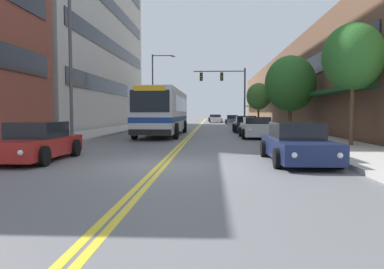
{
  "coord_description": "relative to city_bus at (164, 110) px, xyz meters",
  "views": [
    {
      "loc": [
        1.54,
        -11.44,
        1.64
      ],
      "look_at": [
        -0.25,
        22.18,
        -0.35
      ],
      "focal_mm": 35.0,
      "sensor_mm": 36.0,
      "label": 1
    }
  ],
  "objects": [
    {
      "name": "car_dark_grey_moving_second",
      "position": [
        3.92,
        41.58,
        -1.2
      ],
      "size": [
        2.18,
        4.7,
        1.26
      ],
      "color": "#38383D",
      "rests_on": "ground_plane"
    },
    {
      "name": "ground_plane",
      "position": [
        1.93,
        21.5,
        -1.8
      ],
      "size": [
        240.0,
        240.0,
        0.0
      ],
      "primitive_type": "plane",
      "color": "slate"
    },
    {
      "name": "fire_hydrant",
      "position": [
        7.88,
        -2.72,
        -1.24
      ],
      "size": [
        0.3,
        0.22,
        0.82
      ],
      "color": "yellow",
      "rests_on": "sidewalk_right"
    },
    {
      "name": "city_bus",
      "position": [
        0.0,
        0.0,
        0.0
      ],
      "size": [
        2.84,
        12.22,
        3.18
      ],
      "color": "silver",
      "rests_on": "ground_plane"
    },
    {
      "name": "car_navy_parked_right_foreground",
      "position": [
        6.28,
        -14.45,
        -1.2
      ],
      "size": [
        1.98,
        4.84,
        1.31
      ],
      "color": "#19234C",
      "rests_on": "ground_plane"
    },
    {
      "name": "car_silver_parked_right_end",
      "position": [
        6.36,
        -2.79,
        -1.16
      ],
      "size": [
        2.1,
        4.3,
        1.34
      ],
      "color": "#B7B7BC",
      "rests_on": "ground_plane"
    },
    {
      "name": "street_lamp_left_near",
      "position": [
        -3.02,
        -9.04,
        2.69
      ],
      "size": [
        2.38,
        0.28,
        7.48
      ],
      "color": "#47474C",
      "rests_on": "ground_plane"
    },
    {
      "name": "centre_line",
      "position": [
        1.93,
        21.5,
        -1.8
      ],
      "size": [
        0.34,
        106.0,
        0.01
      ],
      "color": "yellow",
      "rests_on": "ground_plane"
    },
    {
      "name": "sidewalk_left",
      "position": [
        -5.34,
        21.5,
        -1.72
      ],
      "size": [
        3.54,
        106.0,
        0.15
      ],
      "color": "#B2ADA5",
      "rests_on": "ground_plane"
    },
    {
      "name": "street_tree_right_far",
      "position": [
        8.5,
        13.87,
        1.56
      ],
      "size": [
        2.61,
        2.61,
        4.66
      ],
      "color": "brown",
      "rests_on": "sidewalk_right"
    },
    {
      "name": "car_red_parked_left_near",
      "position": [
        -2.51,
        -14.55,
        -1.2
      ],
      "size": [
        1.98,
        4.42,
        1.31
      ],
      "color": "maroon",
      "rests_on": "ground_plane"
    },
    {
      "name": "street_tree_right_mid",
      "position": [
        9.09,
        0.4,
        1.91
      ],
      "size": [
        3.62,
        3.62,
        5.56
      ],
      "color": "brown",
      "rests_on": "sidewalk_right"
    },
    {
      "name": "car_white_moving_lead",
      "position": [
        4.11,
        33.77,
        -1.18
      ],
      "size": [
        2.04,
        4.63,
        1.28
      ],
      "color": "white",
      "rests_on": "ground_plane"
    },
    {
      "name": "sidewalk_right",
      "position": [
        9.2,
        21.5,
        -1.72
      ],
      "size": [
        3.54,
        106.0,
        0.15
      ],
      "color": "#B2ADA5",
      "rests_on": "ground_plane"
    },
    {
      "name": "office_tower_left",
      "position": [
        -13.35,
        14.66,
        11.32
      ],
      "size": [
        12.08,
        31.25,
        26.24
      ],
      "color": "#BCB7AD",
      "rests_on": "ground_plane"
    },
    {
      "name": "traffic_signal_mast",
      "position": [
        5.18,
        15.27,
        2.88
      ],
      "size": [
        5.82,
        0.38,
        6.59
      ],
      "color": "#47474C",
      "rests_on": "ground_plane"
    },
    {
      "name": "street_tree_right_near",
      "position": [
        9.83,
        -9.54,
        2.35
      ],
      "size": [
        2.74,
        2.74,
        5.52
      ],
      "color": "brown",
      "rests_on": "sidewalk_right"
    },
    {
      "name": "car_slate_blue_parked_right_mid",
      "position": [
        6.38,
        26.8,
        -1.22
      ],
      "size": [
        1.98,
        4.24,
        1.27
      ],
      "color": "#475675",
      "rests_on": "ground_plane"
    },
    {
      "name": "storefront_row_right",
      "position": [
        15.2,
        21.5,
        2.41
      ],
      "size": [
        9.1,
        68.0,
        8.42
      ],
      "color": "brown",
      "rests_on": "ground_plane"
    },
    {
      "name": "car_black_parked_left_mid",
      "position": [
        -2.38,
        17.6,
        -1.18
      ],
      "size": [
        2.16,
        4.22,
        1.28
      ],
      "color": "black",
      "rests_on": "ground_plane"
    },
    {
      "name": "street_lamp_left_far",
      "position": [
        -2.98,
        16.09,
        3.16
      ],
      "size": [
        2.75,
        0.28,
        8.29
      ],
      "color": "#47474C",
      "rests_on": "ground_plane"
    },
    {
      "name": "car_charcoal_parked_right_far",
      "position": [
        6.26,
        4.07,
        -1.17
      ],
      "size": [
        2.04,
        4.24,
        1.36
      ],
      "color": "#232328",
      "rests_on": "ground_plane"
    }
  ]
}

